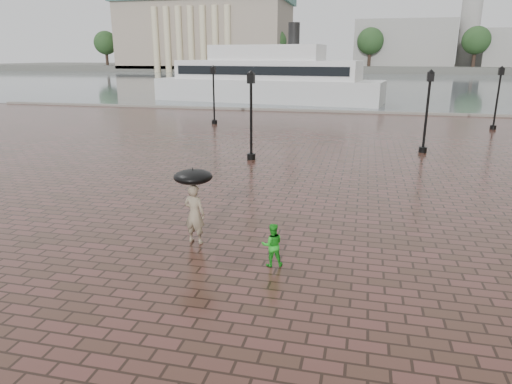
# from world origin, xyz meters

# --- Properties ---
(ground) EXTENTS (300.00, 300.00, 0.00)m
(ground) POSITION_xyz_m (0.00, 0.00, 0.00)
(ground) COLOR #382219
(ground) RESTS_ON ground
(harbour_water) EXTENTS (240.00, 240.00, 0.00)m
(harbour_water) POSITION_xyz_m (0.00, 92.00, 0.00)
(harbour_water) COLOR #4C575C
(harbour_water) RESTS_ON ground
(quay_edge) EXTENTS (80.00, 0.60, 0.30)m
(quay_edge) POSITION_xyz_m (0.00, 32.00, 0.00)
(quay_edge) COLOR slate
(quay_edge) RESTS_ON ground
(far_shore) EXTENTS (300.00, 60.00, 2.00)m
(far_shore) POSITION_xyz_m (0.00, 160.00, 1.00)
(far_shore) COLOR #4C4C47
(far_shore) RESTS_ON ground
(museum) EXTENTS (57.00, 32.50, 26.00)m
(museum) POSITION_xyz_m (-55.00, 144.61, 13.91)
(museum) COLOR gray
(museum) RESTS_ON ground
(far_trees) EXTENTS (188.00, 8.00, 13.50)m
(far_trees) POSITION_xyz_m (0.00, 138.00, 9.42)
(far_trees) COLOR #2D2119
(far_trees) RESTS_ON ground
(street_lamps) EXTENTS (21.44, 14.44, 4.40)m
(street_lamps) POSITION_xyz_m (-1.50, 17.50, 2.33)
(street_lamps) COLOR black
(street_lamps) RESTS_ON ground
(adult_pedestrian) EXTENTS (0.70, 0.52, 1.76)m
(adult_pedestrian) POSITION_xyz_m (-4.91, -1.19, 0.88)
(adult_pedestrian) COLOR gray
(adult_pedestrian) RESTS_ON ground
(child_pedestrian) EXTENTS (0.67, 0.59, 1.15)m
(child_pedestrian) POSITION_xyz_m (-2.44, -2.17, 0.58)
(child_pedestrian) COLOR green
(child_pedestrian) RESTS_ON ground
(ferry_near) EXTENTS (27.34, 10.03, 8.76)m
(ferry_near) POSITION_xyz_m (-11.74, 40.89, 2.63)
(ferry_near) COLOR silver
(ferry_near) RESTS_ON ground
(umbrella) EXTENTS (1.10, 1.10, 1.16)m
(umbrella) POSITION_xyz_m (-4.91, -1.19, 1.99)
(umbrella) COLOR black
(umbrella) RESTS_ON ground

